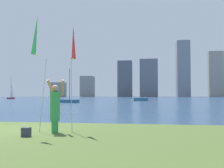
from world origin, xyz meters
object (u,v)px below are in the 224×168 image
at_px(kite_flag_right, 73,45).
at_px(bag, 26,132).
at_px(person, 55,106).
at_px(sailboat_1, 69,101).
at_px(kite_flag_left, 36,37).
at_px(sailboat_4, 141,99).
at_px(sailboat_2, 11,92).

xyz_separation_m(kite_flag_right, bag, (-1.10, -1.24, -2.90)).
bearing_deg(kite_flag_right, person, -145.04).
relative_size(bag, sailboat_1, 0.05).
distance_m(kite_flag_left, sailboat_4, 40.56).
xyz_separation_m(bag, sailboat_1, (-7.97, 29.32, 0.16)).
relative_size(kite_flag_right, sailboat_1, 0.73).
bearing_deg(sailboat_1, kite_flag_left, -74.44).
bearing_deg(sailboat_2, kite_flag_right, -58.33).
height_order(bag, sailboat_4, sailboat_4).
height_order(sailboat_1, sailboat_2, sailboat_2).
height_order(kite_flag_left, sailboat_1, sailboat_1).
bearing_deg(bag, person, 56.52).
bearing_deg(person, sailboat_2, 133.97).
bearing_deg(sailboat_2, kite_flag_left, -59.53).
relative_size(kite_flag_left, bag, 14.13).
height_order(person, kite_flag_right, kite_flag_right).
distance_m(bag, sailboat_1, 30.39).
bearing_deg(person, kite_flag_right, 47.85).
relative_size(person, bag, 6.50).
bearing_deg(sailboat_2, bag, -59.79).
bearing_deg(sailboat_2, person, -58.91).
height_order(person, kite_flag_left, kite_flag_left).
bearing_deg(bag, kite_flag_left, 81.38).
distance_m(kite_flag_left, kite_flag_right, 1.31).
bearing_deg(sailboat_1, sailboat_2, 133.65).
bearing_deg(kite_flag_left, sailboat_4, 86.83).
bearing_deg(sailboat_4, sailboat_1, -131.73).
xyz_separation_m(bag, sailboat_2, (-31.32, 53.79, 1.66)).
relative_size(kite_flag_left, sailboat_1, 0.77).
bearing_deg(sailboat_4, kite_flag_right, -91.75).
distance_m(kite_flag_left, sailboat_2, 61.91).
height_order(person, sailboat_1, sailboat_1).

